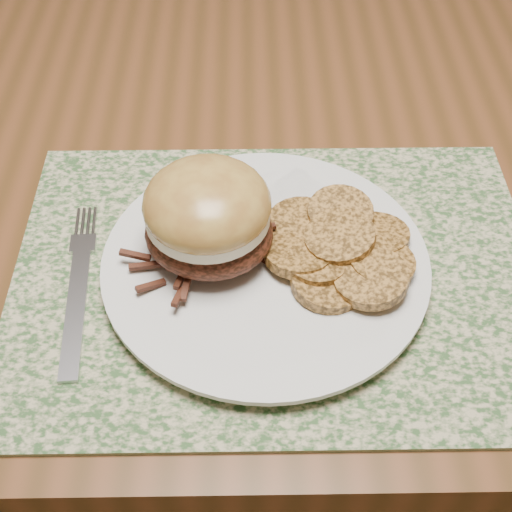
{
  "coord_description": "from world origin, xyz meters",
  "views": [
    {
      "loc": [
        0.13,
        -0.65,
        1.21
      ],
      "look_at": [
        0.14,
        -0.27,
        0.79
      ],
      "focal_mm": 50.0,
      "sensor_mm": 36.0,
      "label": 1
    }
  ],
  "objects": [
    {
      "name": "placemat",
      "position": [
        0.15,
        -0.26,
        0.75
      ],
      "size": [
        0.45,
        0.33,
        0.0
      ],
      "primitive_type": "cube",
      "color": "#32532A",
      "rests_on": "dining_table"
    },
    {
      "name": "dinner_plate",
      "position": [
        0.15,
        -0.25,
        0.76
      ],
      "size": [
        0.26,
        0.26,
        0.02
      ],
      "primitive_type": "cylinder",
      "color": "silver",
      "rests_on": "placemat"
    },
    {
      "name": "pork_sandwich",
      "position": [
        0.1,
        -0.24,
        0.81
      ],
      "size": [
        0.14,
        0.14,
        0.08
      ],
      "rotation": [
        0.0,
        0.0,
        -0.4
      ],
      "color": "black",
      "rests_on": "dinner_plate"
    },
    {
      "name": "roasted_potatoes",
      "position": [
        0.21,
        -0.25,
        0.78
      ],
      "size": [
        0.14,
        0.16,
        0.04
      ],
      "color": "#A26E2F",
      "rests_on": "dinner_plate"
    },
    {
      "name": "ground",
      "position": [
        0.0,
        0.0,
        0.0
      ],
      "size": [
        3.5,
        3.5,
        0.0
      ],
      "primitive_type": "plane",
      "color": "brown",
      "rests_on": "ground"
    },
    {
      "name": "dining_table",
      "position": [
        0.0,
        0.0,
        0.67
      ],
      "size": [
        1.5,
        0.9,
        0.75
      ],
      "color": "brown",
      "rests_on": "ground"
    },
    {
      "name": "fork",
      "position": [
        -0.01,
        -0.27,
        0.76
      ],
      "size": [
        0.03,
        0.19,
        0.0
      ],
      "rotation": [
        0.0,
        0.0,
        0.07
      ],
      "color": "#B1B1B8",
      "rests_on": "placemat"
    }
  ]
}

